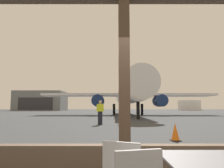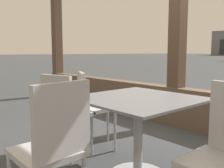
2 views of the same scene
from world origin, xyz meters
name	(u,v)px [view 1 (image 1 of 2)]	position (x,y,z in m)	size (l,w,h in m)	color
ground_plane	(113,114)	(0.00, 40.00, 0.00)	(220.00, 220.00, 0.00)	#383A3D
window_frame	(125,105)	(0.00, 0.00, 1.28)	(7.36, 0.24, 3.49)	brown
airplane	(129,93)	(2.52, 29.71, 3.60)	(28.11, 29.68, 10.39)	silver
ground_crew_worker	(100,112)	(-1.08, 11.59, 0.90)	(0.50, 0.34, 1.74)	black
traffic_cone	(175,132)	(2.14, 4.20, 0.31)	(0.36, 0.36, 0.65)	orange
distant_hangar	(42,101)	(-28.84, 81.62, 3.82)	(18.60, 13.65, 7.64)	slate
fuel_storage_tank	(189,105)	(33.98, 89.55, 2.16)	(9.76, 9.76, 4.32)	white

